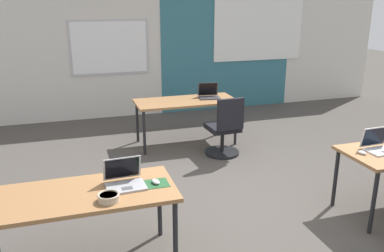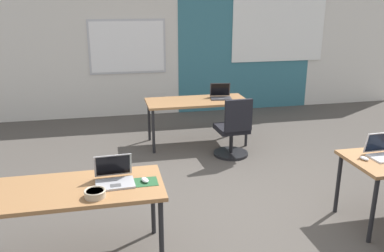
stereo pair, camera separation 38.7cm
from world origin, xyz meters
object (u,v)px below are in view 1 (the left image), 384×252
(laptop_near_right_inner, at_px, (380,146))
(laptop_near_left_inner, at_px, (125,180))
(desk_far_center, at_px, (186,104))
(laptop_far_right, at_px, (209,95))
(snack_bowl, at_px, (109,197))
(mouse_near_left_inner, at_px, (156,182))
(desk_near_left, at_px, (80,200))
(chair_far_right, at_px, (225,132))
(mouse_near_right_inner, at_px, (362,153))

(laptop_near_right_inner, height_order, laptop_near_left_inner, laptop_near_right_inner)
(desk_far_center, distance_m, laptop_far_right, 0.43)
(desk_far_center, bearing_deg, snack_bowl, -116.95)
(desk_far_center, height_order, laptop_near_left_inner, laptop_near_left_inner)
(laptop_far_right, distance_m, mouse_near_left_inner, 3.25)
(desk_near_left, bearing_deg, laptop_near_left_inner, 5.10)
(laptop_near_right_inner, bearing_deg, snack_bowl, -176.49)
(desk_near_left, relative_size, chair_far_right, 1.74)
(desk_near_left, xyz_separation_m, chair_far_right, (2.14, 2.11, -0.28))
(laptop_near_right_inner, bearing_deg, laptop_near_left_inner, 178.70)
(laptop_far_right, bearing_deg, laptop_near_left_inner, -113.79)
(desk_near_left, distance_m, laptop_far_right, 3.58)
(desk_near_left, height_order, desk_far_center, same)
(laptop_near_right_inner, xyz_separation_m, mouse_near_left_inner, (-2.44, -0.09, -0.03))
(mouse_near_left_inner, bearing_deg, laptop_far_right, 62.20)
(laptop_near_left_inner, distance_m, snack_bowl, 0.29)
(laptop_far_right, height_order, snack_bowl, laptop_far_right)
(chair_far_right, height_order, mouse_near_right_inner, chair_far_right)
(laptop_near_left_inner, height_order, snack_bowl, laptop_near_left_inner)
(desk_far_center, bearing_deg, laptop_near_left_inner, -116.31)
(desk_near_left, relative_size, desk_far_center, 1.00)
(laptop_near_right_inner, height_order, snack_bowl, laptop_near_right_inner)
(desk_near_left, relative_size, mouse_near_right_inner, 14.38)
(laptop_far_right, xyz_separation_m, mouse_near_right_inner, (0.68, -2.82, -0.03))
(laptop_far_right, xyz_separation_m, laptop_near_right_inner, (0.93, -2.78, -0.00))
(desk_near_left, height_order, snack_bowl, snack_bowl)
(laptop_far_right, xyz_separation_m, mouse_near_left_inner, (-1.51, -2.87, -0.03))
(laptop_far_right, bearing_deg, chair_far_right, -82.65)
(laptop_near_right_inner, distance_m, snack_bowl, 2.88)
(laptop_near_right_inner, bearing_deg, mouse_near_left_inner, 179.99)
(chair_far_right, bearing_deg, desk_near_left, 40.96)
(chair_far_right, distance_m, snack_bowl, 3.03)
(laptop_near_right_inner, xyz_separation_m, laptop_near_left_inner, (-2.70, -0.04, -0.00))
(laptop_near_right_inner, height_order, mouse_near_right_inner, laptop_near_right_inner)
(mouse_near_left_inner, bearing_deg, laptop_near_left_inner, 168.86)
(mouse_near_right_inner, height_order, snack_bowl, snack_bowl)
(laptop_far_right, bearing_deg, desk_near_left, -118.69)
(desk_near_left, relative_size, laptop_far_right, 4.38)
(mouse_near_left_inner, bearing_deg, snack_bowl, -155.55)
(mouse_near_left_inner, relative_size, snack_bowl, 0.63)
(mouse_near_right_inner, xyz_separation_m, laptop_near_left_inner, (-2.46, -0.00, 0.03))
(mouse_near_right_inner, bearing_deg, laptop_near_left_inner, -180.00)
(laptop_far_right, bearing_deg, mouse_near_left_inner, -109.41)
(desk_far_center, xyz_separation_m, mouse_near_left_inner, (-1.11, -2.82, 0.08))
(desk_near_left, bearing_deg, mouse_near_right_inner, 0.69)
(mouse_near_right_inner, bearing_deg, desk_near_left, -179.31)
(chair_far_right, distance_m, mouse_near_right_inner, 2.22)
(desk_near_left, height_order, laptop_near_left_inner, laptop_near_left_inner)
(chair_far_right, xyz_separation_m, laptop_near_left_inner, (-1.76, -2.07, 0.39))
(desk_far_center, height_order, laptop_near_right_inner, laptop_near_right_inner)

